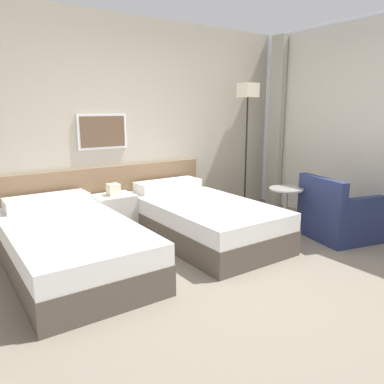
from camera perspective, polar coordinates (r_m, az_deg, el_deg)
name	(u,v)px	position (r m, az deg, el deg)	size (l,w,h in m)	color
ground_plane	(247,284)	(3.52, 8.38, -13.69)	(16.00, 16.00, 0.00)	slate
wall_headboard	(129,128)	(5.06, -9.59, 9.58)	(10.00, 0.10, 2.70)	#B7AD99
bed_near_door	(70,246)	(3.87, -18.06, -7.78)	(1.11, 2.04, 0.60)	brown
bed_near_window	(201,219)	(4.53, 1.39, -4.14)	(1.11, 2.04, 0.60)	brown
nightstand	(115,214)	(4.80, -11.73, -3.26)	(0.48, 0.40, 0.64)	beige
floor_lamp	(247,106)	(5.54, 8.45, 12.80)	(0.24, 0.24, 1.90)	black
side_table	(286,202)	(4.80, 14.08, -1.55)	(0.42, 0.42, 0.59)	gray
armchair	(338,217)	(4.88, 21.34, -3.59)	(0.86, 0.89, 0.77)	navy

